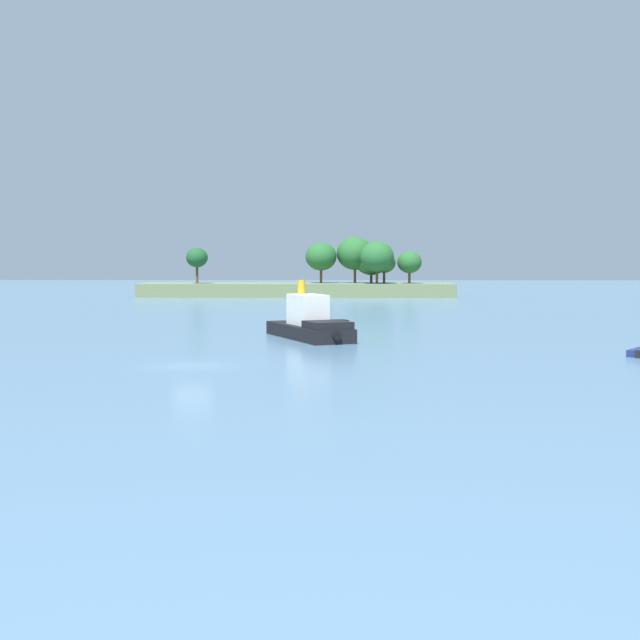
% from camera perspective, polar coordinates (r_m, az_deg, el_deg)
% --- Properties ---
extents(ground_plane, '(400.00, 400.00, 0.00)m').
position_cam_1_polar(ground_plane, '(58.51, -8.09, -2.90)').
color(ground_plane, slate).
extents(treeline_island, '(53.88, 10.50, 10.29)m').
position_cam_1_polar(treeline_island, '(155.16, 0.09, 2.80)').
color(treeline_island, '#66754C').
rests_on(treeline_island, ground).
extents(small_motorboat, '(5.80, 3.26, 0.88)m').
position_cam_1_polar(small_motorboat, '(93.56, 0.08, -0.11)').
color(small_motorboat, black).
rests_on(small_motorboat, ground).
extents(tugboat, '(8.08, 12.37, 4.96)m').
position_cam_1_polar(tugboat, '(76.73, -0.64, -0.26)').
color(tugboat, black).
rests_on(tugboat, ground).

